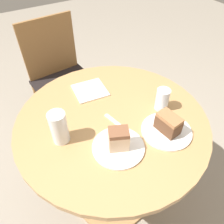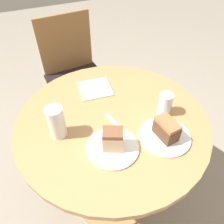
# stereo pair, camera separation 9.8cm
# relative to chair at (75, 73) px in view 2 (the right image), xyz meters

# --- Properties ---
(ground_plane) EXTENTS (8.00, 8.00, 0.00)m
(ground_plane) POSITION_rel_chair_xyz_m (-0.04, -0.84, -0.47)
(ground_plane) COLOR gray
(table) EXTENTS (0.92, 0.92, 0.75)m
(table) POSITION_rel_chair_xyz_m (-0.04, -0.84, 0.07)
(table) COLOR tan
(table) RESTS_ON ground_plane
(chair) EXTENTS (0.49, 0.47, 0.90)m
(chair) POSITION_rel_chair_xyz_m (0.00, 0.00, 0.00)
(chair) COLOR olive
(chair) RESTS_ON ground_plane
(plate_near) EXTENTS (0.22, 0.22, 0.01)m
(plate_near) POSITION_rel_chair_xyz_m (-0.11, -1.00, 0.28)
(plate_near) COLOR white
(plate_near) RESTS_ON table
(plate_far) EXTENTS (0.23, 0.23, 0.01)m
(plate_far) POSITION_rel_chair_xyz_m (0.13, -1.04, 0.28)
(plate_far) COLOR white
(plate_far) RESTS_ON table
(cake_slice_near) EXTENTS (0.10, 0.09, 0.10)m
(cake_slice_near) POSITION_rel_chair_xyz_m (-0.11, -1.00, 0.33)
(cake_slice_near) COLOR beige
(cake_slice_near) RESTS_ON plate_near
(cake_slice_far) EXTENTS (0.08, 0.11, 0.09)m
(cake_slice_far) POSITION_rel_chair_xyz_m (0.13, -1.04, 0.33)
(cake_slice_far) COLOR brown
(cake_slice_far) RESTS_ON plate_far
(glass_lemonade) EXTENTS (0.07, 0.07, 0.15)m
(glass_lemonade) POSITION_rel_chair_xyz_m (-0.29, -0.84, 0.34)
(glass_lemonade) COLOR beige
(glass_lemonade) RESTS_ON table
(glass_water) EXTENTS (0.06, 0.06, 0.11)m
(glass_water) POSITION_rel_chair_xyz_m (0.21, -0.91, 0.32)
(glass_water) COLOR silver
(glass_water) RESTS_ON table
(napkin_stack) EXTENTS (0.19, 0.19, 0.01)m
(napkin_stack) POSITION_rel_chair_xyz_m (-0.03, -0.60, 0.28)
(napkin_stack) COLOR silver
(napkin_stack) RESTS_ON table
(fork) EXTENTS (0.05, 0.16, 0.00)m
(fork) POSITION_rel_chair_xyz_m (-0.04, -0.89, 0.28)
(fork) COLOR silver
(fork) RESTS_ON table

